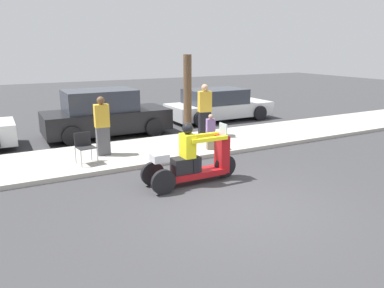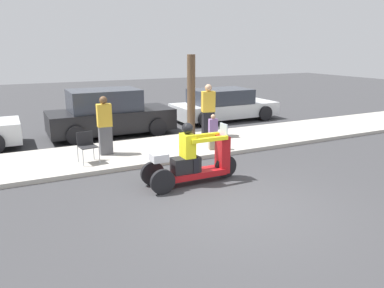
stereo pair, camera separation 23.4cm
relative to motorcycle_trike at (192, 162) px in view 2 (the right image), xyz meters
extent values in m
plane|color=#38383A|center=(0.20, -1.62, -0.53)|extent=(60.00, 60.00, 0.00)
cube|color=#B2ADA3|center=(0.20, 2.98, -0.47)|extent=(28.00, 2.80, 0.12)
cylinder|color=black|center=(0.92, 0.00, -0.24)|extent=(0.57, 0.10, 0.57)
cylinder|color=black|center=(-0.88, -0.31, -0.24)|extent=(0.57, 0.10, 0.57)
cylinder|color=black|center=(-0.88, 0.31, -0.24)|extent=(0.57, 0.10, 0.57)
cube|color=#AD1419|center=(-0.01, 0.00, -0.30)|extent=(1.65, 0.44, 0.14)
cube|color=black|center=(-0.17, 0.00, -0.05)|extent=(0.66, 0.34, 0.37)
cube|color=#AD1419|center=(0.82, 0.00, 0.09)|extent=(0.24, 0.34, 0.91)
cube|color=silver|center=(0.84, 0.00, 0.69)|extent=(0.03, 0.31, 0.30)
cube|color=silver|center=(-0.83, 0.00, 0.23)|extent=(0.36, 0.34, 0.18)
cube|color=yellow|center=(-0.12, 0.00, 0.41)|extent=(0.26, 0.38, 0.55)
sphere|color=black|center=(-0.12, 0.00, 0.82)|extent=(0.26, 0.26, 0.26)
cube|color=black|center=(0.01, -0.12, -0.05)|extent=(0.14, 0.14, 0.37)
cube|color=black|center=(0.01, 0.12, -0.05)|extent=(0.14, 0.14, 0.37)
cube|color=yellow|center=(0.35, -0.20, 0.55)|extent=(0.94, 0.09, 0.09)
cube|color=yellow|center=(0.35, 0.20, 0.55)|extent=(0.94, 0.09, 0.09)
cube|color=black|center=(2.36, 3.52, 0.03)|extent=(0.43, 0.33, 0.88)
cube|color=gold|center=(2.36, 3.52, 0.82)|extent=(0.47, 0.34, 0.70)
sphere|color=tan|center=(2.36, 3.52, 1.28)|extent=(0.24, 0.24, 0.24)
cube|color=#515156|center=(-1.31, 2.98, 0.00)|extent=(0.37, 0.26, 0.82)
cube|color=gold|center=(-1.31, 2.98, 0.73)|extent=(0.41, 0.26, 0.65)
sphere|color=brown|center=(-1.31, 2.98, 1.17)|extent=(0.22, 0.22, 0.22)
cube|color=gray|center=(1.71, 2.03, -0.14)|extent=(0.26, 0.20, 0.52)
cube|color=#9972B2|center=(1.71, 2.03, 0.32)|extent=(0.28, 0.21, 0.41)
sphere|color=tan|center=(1.71, 2.03, 0.60)|extent=(0.14, 0.14, 0.14)
cylinder|color=#A5A8AD|center=(-2.13, 2.09, -0.19)|extent=(0.02, 0.02, 0.44)
cylinder|color=#A5A8AD|center=(-1.69, 2.15, -0.19)|extent=(0.02, 0.02, 0.44)
cylinder|color=#A5A8AD|center=(-2.18, 2.52, -0.19)|extent=(0.02, 0.02, 0.44)
cylinder|color=#A5A8AD|center=(-1.75, 2.58, -0.19)|extent=(0.02, 0.02, 0.44)
cube|color=#232326|center=(-1.94, 2.34, 0.04)|extent=(0.49, 0.49, 0.02)
cube|color=#232326|center=(-1.97, 2.55, 0.22)|extent=(0.44, 0.08, 0.38)
cube|color=black|center=(-0.38, 5.87, 0.02)|extent=(4.43, 1.86, 0.74)
cube|color=#2D333D|center=(-0.60, 5.87, 0.77)|extent=(2.44, 1.68, 0.75)
cylinder|color=black|center=(1.06, 4.94, -0.21)|extent=(0.64, 0.22, 0.64)
cylinder|color=black|center=(1.06, 6.80, -0.21)|extent=(0.64, 0.22, 0.64)
cylinder|color=black|center=(-1.82, 4.94, -0.21)|extent=(0.64, 0.22, 0.64)
cylinder|color=black|center=(-1.82, 6.80, -0.21)|extent=(0.64, 0.22, 0.64)
cube|color=silver|center=(4.83, 6.49, -0.06)|extent=(4.59, 1.88, 0.58)
cube|color=#2D333D|center=(4.60, 6.49, 0.53)|extent=(2.53, 1.69, 0.62)
cylinder|color=black|center=(6.33, 5.55, -0.21)|extent=(0.64, 0.22, 0.64)
cylinder|color=black|center=(6.33, 7.43, -0.21)|extent=(0.64, 0.22, 0.64)
cylinder|color=black|center=(3.34, 5.55, -0.21)|extent=(0.64, 0.22, 0.64)
cylinder|color=black|center=(3.34, 7.43, -0.21)|extent=(0.64, 0.22, 0.64)
cylinder|color=brown|center=(1.99, 4.07, 0.98)|extent=(0.28, 0.28, 2.78)
camera|label=1|loc=(-3.95, -7.38, 2.62)|focal=35.00mm
camera|label=2|loc=(-3.74, -7.49, 2.62)|focal=35.00mm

